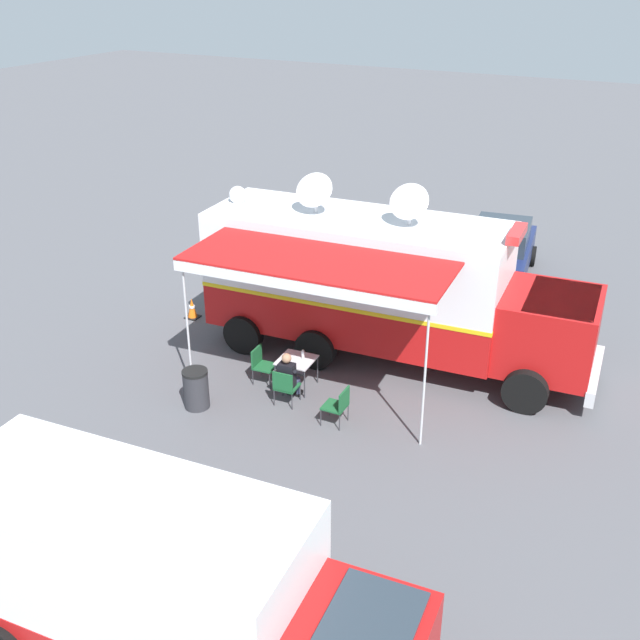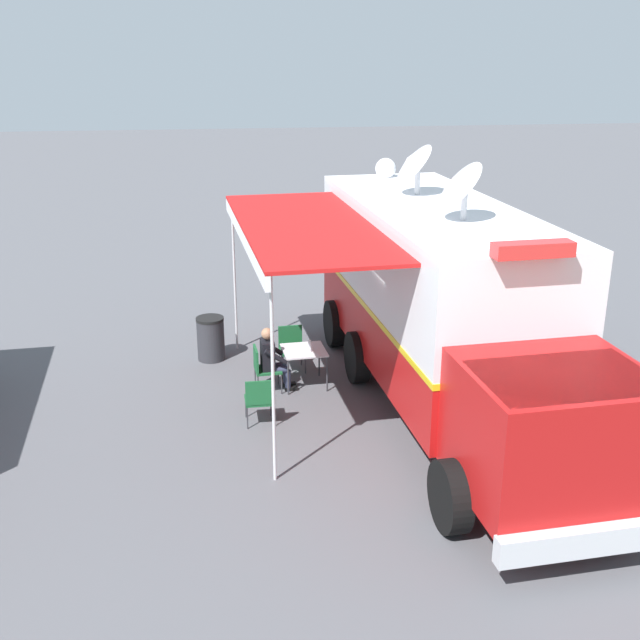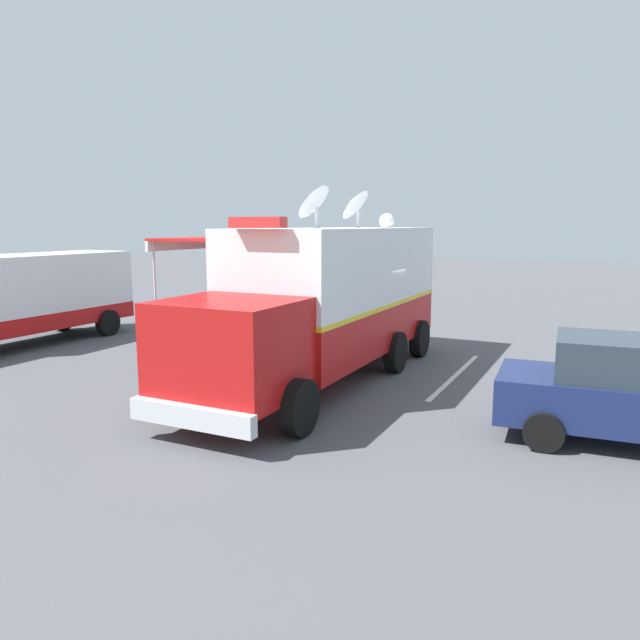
{
  "view_description": "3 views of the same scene",
  "coord_description": "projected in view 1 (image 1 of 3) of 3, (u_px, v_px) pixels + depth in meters",
  "views": [
    {
      "loc": [
        15.53,
        6.95,
        9.07
      ],
      "look_at": [
        0.86,
        -0.55,
        1.07
      ],
      "focal_mm": 42.3,
      "sensor_mm": 36.0,
      "label": 1
    },
    {
      "loc": [
        3.9,
        13.11,
        6.14
      ],
      "look_at": [
        2.02,
        -0.37,
        1.32
      ],
      "focal_mm": 43.52,
      "sensor_mm": 36.0,
      "label": 2
    },
    {
      "loc": [
        -6.73,
        12.66,
        3.58
      ],
      "look_at": [
        0.54,
        0.05,
        1.25
      ],
      "focal_mm": 33.48,
      "sensor_mm": 36.0,
      "label": 3
    }
  ],
  "objects": [
    {
      "name": "seated_responder",
      "position": [
        289.0,
        376.0,
        16.73
      ],
      "size": [
        0.68,
        0.58,
        1.25
      ],
      "color": "black",
      "rests_on": "ground"
    },
    {
      "name": "folding_chair_at_table",
      "position": [
        285.0,
        385.0,
        16.63
      ],
      "size": [
        0.51,
        0.51,
        0.87
      ],
      "color": "#19562D",
      "rests_on": "ground"
    },
    {
      "name": "folding_chair_beside_table",
      "position": [
        261.0,
        362.0,
        17.56
      ],
      "size": [
        0.51,
        0.51,
        0.87
      ],
      "color": "#19562D",
      "rests_on": "ground"
    },
    {
      "name": "ground_plane",
      "position": [
        354.0,
        349.0,
        19.25
      ],
      "size": [
        100.0,
        100.0,
        0.0
      ],
      "primitive_type": "plane",
      "color": "#515156"
    },
    {
      "name": "command_truck",
      "position": [
        385.0,
        284.0,
        18.1
      ],
      "size": [
        5.35,
        9.63,
        4.53
      ],
      "color": "#B71414",
      "rests_on": "ground"
    },
    {
      "name": "car_behind_truck",
      "position": [
        500.0,
        250.0,
        23.19
      ],
      "size": [
        4.4,
        2.43,
        1.76
      ],
      "color": "navy",
      "rests_on": "ground"
    },
    {
      "name": "trash_bin",
      "position": [
        196.0,
        389.0,
        16.6
      ],
      "size": [
        0.57,
        0.57,
        0.91
      ],
      "color": "#2D2D33",
      "rests_on": "ground"
    },
    {
      "name": "lot_stripe",
      "position": [
        360.0,
        303.0,
        21.75
      ],
      "size": [
        0.44,
        4.8,
        0.01
      ],
      "primitive_type": "cube",
      "rotation": [
        0.0,
        0.0,
        0.07
      ],
      "color": "silver",
      "rests_on": "ground"
    },
    {
      "name": "folding_table",
      "position": [
        296.0,
        362.0,
        17.26
      ],
      "size": [
        0.85,
        0.85,
        0.73
      ],
      "color": "silver",
      "rests_on": "ground"
    },
    {
      "name": "support_truck",
      "position": [
        160.0,
        585.0,
        10.2
      ],
      "size": [
        2.71,
        6.93,
        2.7
      ],
      "color": "white",
      "rests_on": "ground"
    },
    {
      "name": "folding_chair_spare_by_truck",
      "position": [
        339.0,
        404.0,
        15.94
      ],
      "size": [
        0.49,
        0.49,
        0.87
      ],
      "color": "#19562D",
      "rests_on": "ground"
    },
    {
      "name": "water_bottle",
      "position": [
        303.0,
        355.0,
        17.23
      ],
      "size": [
        0.07,
        0.07,
        0.22
      ],
      "color": "silver",
      "rests_on": "folding_table"
    },
    {
      "name": "traffic_cone",
      "position": [
        192.0,
        308.0,
        20.79
      ],
      "size": [
        0.36,
        0.36,
        0.58
      ],
      "color": "black",
      "rests_on": "ground"
    }
  ]
}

